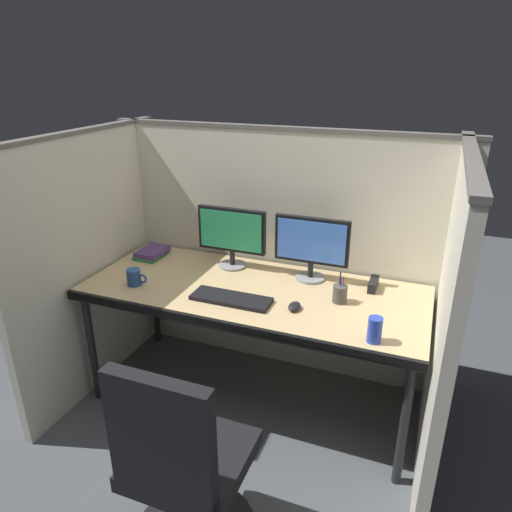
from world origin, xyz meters
name	(u,v)px	position (x,y,z in m)	size (l,w,h in m)	color
ground_plane	(234,429)	(0.00, 0.00, 0.00)	(8.00, 8.00, 0.00)	#4C5156
cubicle_partition_rear	(278,253)	(0.00, 0.74, 0.79)	(2.21, 0.06, 1.57)	beige
cubicle_partition_left	(94,262)	(-0.99, 0.20, 0.79)	(0.06, 1.41, 1.57)	beige
cubicle_partition_right	(443,323)	(0.99, 0.20, 0.79)	(0.06, 1.41, 1.57)	beige
desk	(252,298)	(0.00, 0.29, 0.69)	(1.90, 0.80, 0.74)	tan
office_chair	(186,487)	(0.12, -0.72, 0.36)	(0.52, 0.52, 0.97)	black
monitor_left	(232,234)	(-0.23, 0.55, 0.96)	(0.43, 0.17, 0.37)	gray
monitor_right	(312,244)	(0.26, 0.54, 0.96)	(0.43, 0.17, 0.37)	gray
keyboard_main	(231,299)	(-0.06, 0.13, 0.75)	(0.43, 0.15, 0.02)	black
computer_mouse	(294,306)	(0.28, 0.16, 0.76)	(0.06, 0.10, 0.04)	black
red_stapler	(373,284)	(0.63, 0.54, 0.77)	(0.04, 0.15, 0.06)	black
pen_cup	(340,294)	(0.48, 0.32, 0.79)	(0.08, 0.08, 0.17)	#4C4742
coffee_mug	(134,277)	(-0.64, 0.11, 0.79)	(0.13, 0.08, 0.09)	#264C8C
soda_can	(375,329)	(0.71, 0.00, 0.80)	(0.07, 0.07, 0.12)	#263FB2
book_stack	(152,253)	(-0.79, 0.50, 0.77)	(0.16, 0.21, 0.05)	#26723F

